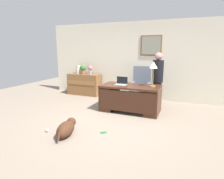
{
  "coord_description": "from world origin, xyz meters",
  "views": [
    {
      "loc": [
        1.68,
        -4.01,
        1.76
      ],
      "look_at": [
        -0.09,
        0.3,
        0.75
      ],
      "focal_mm": 30.07,
      "sensor_mm": 36.0,
      "label": 1
    }
  ],
  "objects_px": {
    "desk": "(130,97)",
    "laptop": "(121,83)",
    "dog_toy_bone": "(104,132)",
    "vase_empty": "(78,70)",
    "desk_lamp": "(153,67)",
    "vase_with_flowers": "(90,69)",
    "credenza": "(84,84)",
    "armchair": "(141,87)",
    "potted_plant": "(83,69)",
    "dog_toy_ball": "(47,130)",
    "dog_lying": "(66,128)",
    "person_standing": "(157,80)"
  },
  "relations": [
    {
      "from": "desk",
      "to": "vase_empty",
      "type": "distance_m",
      "value": 2.87
    },
    {
      "from": "desk_lamp",
      "to": "vase_with_flowers",
      "type": "height_order",
      "value": "desk_lamp"
    },
    {
      "from": "desk",
      "to": "vase_empty",
      "type": "height_order",
      "value": "vase_empty"
    },
    {
      "from": "desk",
      "to": "dog_toy_bone",
      "type": "xyz_separation_m",
      "value": [
        -0.1,
        -1.6,
        -0.38
      ]
    },
    {
      "from": "desk",
      "to": "dog_lying",
      "type": "distance_m",
      "value": 2.15
    },
    {
      "from": "vase_empty",
      "to": "potted_plant",
      "type": "bearing_deg",
      "value": 0.0
    },
    {
      "from": "desk",
      "to": "desk_lamp",
      "type": "xyz_separation_m",
      "value": [
        0.6,
        0.08,
        0.89
      ]
    },
    {
      "from": "person_standing",
      "to": "desk",
      "type": "bearing_deg",
      "value": -135.56
    },
    {
      "from": "person_standing",
      "to": "laptop",
      "type": "xyz_separation_m",
      "value": [
        -0.92,
        -0.62,
        -0.04
      ]
    },
    {
      "from": "person_standing",
      "to": "dog_toy_bone",
      "type": "height_order",
      "value": "person_standing"
    },
    {
      "from": "vase_with_flowers",
      "to": "desk_lamp",
      "type": "bearing_deg",
      "value": -24.99
    },
    {
      "from": "dog_toy_bone",
      "to": "person_standing",
      "type": "bearing_deg",
      "value": 71.68
    },
    {
      "from": "person_standing",
      "to": "potted_plant",
      "type": "height_order",
      "value": "person_standing"
    },
    {
      "from": "credenza",
      "to": "dog_toy_bone",
      "type": "xyz_separation_m",
      "value": [
        2.16,
        -2.89,
        -0.38
      ]
    },
    {
      "from": "desk",
      "to": "dog_toy_ball",
      "type": "height_order",
      "value": "desk"
    },
    {
      "from": "laptop",
      "to": "vase_empty",
      "type": "distance_m",
      "value": 2.57
    },
    {
      "from": "desk_lamp",
      "to": "vase_empty",
      "type": "distance_m",
      "value": 3.34
    },
    {
      "from": "person_standing",
      "to": "dog_toy_ball",
      "type": "xyz_separation_m",
      "value": [
        -1.89,
        -2.65,
        -0.82
      ]
    },
    {
      "from": "desk",
      "to": "armchair",
      "type": "height_order",
      "value": "armchair"
    },
    {
      "from": "potted_plant",
      "to": "dog_toy_ball",
      "type": "bearing_deg",
      "value": -72.49
    },
    {
      "from": "person_standing",
      "to": "laptop",
      "type": "relative_size",
      "value": 5.19
    },
    {
      "from": "desk_lamp",
      "to": "potted_plant",
      "type": "distance_m",
      "value": 3.15
    },
    {
      "from": "dog_lying",
      "to": "laptop",
      "type": "relative_size",
      "value": 2.34
    },
    {
      "from": "desk",
      "to": "dog_toy_bone",
      "type": "height_order",
      "value": "desk"
    },
    {
      "from": "desk",
      "to": "vase_empty",
      "type": "relative_size",
      "value": 5.18
    },
    {
      "from": "desk_lamp",
      "to": "laptop",
      "type": "bearing_deg",
      "value": -175.74
    },
    {
      "from": "dog_lying",
      "to": "vase_with_flowers",
      "type": "xyz_separation_m",
      "value": [
        -1.22,
        3.28,
        0.86
      ]
    },
    {
      "from": "desk",
      "to": "desk_lamp",
      "type": "height_order",
      "value": "desk_lamp"
    },
    {
      "from": "vase_with_flowers",
      "to": "credenza",
      "type": "bearing_deg",
      "value": -179.73
    },
    {
      "from": "person_standing",
      "to": "dog_toy_bone",
      "type": "relative_size",
      "value": 11.11
    },
    {
      "from": "armchair",
      "to": "vase_empty",
      "type": "bearing_deg",
      "value": 173.76
    },
    {
      "from": "desk_lamp",
      "to": "dog_toy_bone",
      "type": "xyz_separation_m",
      "value": [
        -0.7,
        -1.68,
        -1.27
      ]
    },
    {
      "from": "desk",
      "to": "laptop",
      "type": "bearing_deg",
      "value": 176.53
    },
    {
      "from": "desk",
      "to": "desk_lamp",
      "type": "distance_m",
      "value": 1.08
    },
    {
      "from": "dog_lying",
      "to": "dog_toy_ball",
      "type": "distance_m",
      "value": 0.5
    },
    {
      "from": "desk",
      "to": "dog_toy_ball",
      "type": "distance_m",
      "value": 2.4
    },
    {
      "from": "credenza",
      "to": "desk_lamp",
      "type": "relative_size",
      "value": 1.88
    },
    {
      "from": "person_standing",
      "to": "dog_lying",
      "type": "xyz_separation_m",
      "value": [
        -1.41,
        -2.62,
        -0.7
      ]
    },
    {
      "from": "credenza",
      "to": "dog_toy_bone",
      "type": "relative_size",
      "value": 8.52
    },
    {
      "from": "dog_lying",
      "to": "vase_with_flowers",
      "type": "height_order",
      "value": "vase_with_flowers"
    },
    {
      "from": "laptop",
      "to": "potted_plant",
      "type": "distance_m",
      "value": 2.39
    },
    {
      "from": "vase_empty",
      "to": "laptop",
      "type": "bearing_deg",
      "value": -29.69
    },
    {
      "from": "vase_empty",
      "to": "dog_toy_bone",
      "type": "xyz_separation_m",
      "value": [
        2.41,
        -2.89,
        -0.95
      ]
    },
    {
      "from": "desk_lamp",
      "to": "vase_with_flowers",
      "type": "bearing_deg",
      "value": 155.01
    },
    {
      "from": "laptop",
      "to": "dog_toy_bone",
      "type": "relative_size",
      "value": 2.14
    },
    {
      "from": "desk_lamp",
      "to": "dog_toy_bone",
      "type": "relative_size",
      "value": 4.53
    },
    {
      "from": "potted_plant",
      "to": "dog_toy_ball",
      "type": "xyz_separation_m",
      "value": [
        1.04,
        -3.3,
        -0.97
      ]
    },
    {
      "from": "desk_lamp",
      "to": "potted_plant",
      "type": "bearing_deg",
      "value": 157.39
    },
    {
      "from": "credenza",
      "to": "desk_lamp",
      "type": "distance_m",
      "value": 3.23
    },
    {
      "from": "credenza",
      "to": "armchair",
      "type": "xyz_separation_m",
      "value": [
        2.32,
        -0.28,
        0.12
      ]
    }
  ]
}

